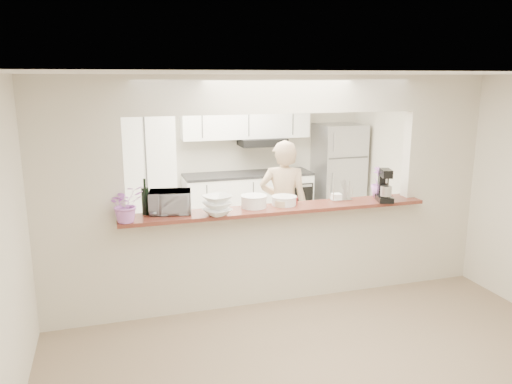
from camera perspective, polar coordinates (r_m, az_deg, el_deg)
name	(u,v)px	position (r m, az deg, el deg)	size (l,w,h in m)	color
floor	(275,298)	(5.85, 2.24, -12.01)	(6.00, 6.00, 0.00)	gray
tile_overlay	(240,253)	(7.22, -1.81, -6.99)	(5.00, 2.90, 0.01)	beige
partition	(277,171)	(5.39, 2.38, 2.41)	(5.00, 0.15, 2.50)	beige
bar_counter	(276,251)	(5.63, 2.31, -6.71)	(3.40, 0.38, 1.09)	beige
kitchen_cabinets	(210,173)	(8.03, -5.34, 2.19)	(3.15, 0.62, 2.25)	white
refrigerator	(338,174)	(8.70, 9.37, 2.08)	(0.75, 0.70, 1.70)	#B1B0B5
flower_left	(126,204)	(5.00, -14.63, -1.31)	(0.33, 0.28, 0.37)	#E378D1
wine_bottle_a	(145,203)	(5.24, -12.52, -1.22)	(0.06, 0.06, 0.32)	black
wine_bottle_b	(145,201)	(5.23, -12.54, -0.97)	(0.08, 0.08, 0.38)	black
toaster_oven	(170,202)	(5.24, -9.78, -1.14)	(0.43, 0.29, 0.24)	#A9A8AD
serving_bowls	(217,206)	(5.11, -4.45, -1.55)	(0.28, 0.28, 0.20)	white
plate_stack_a	(254,201)	(5.42, -0.25, -1.07)	(0.29, 0.29, 0.13)	white
plate_stack_b	(284,200)	(5.53, 3.23, -0.98)	(0.28, 0.28, 0.10)	white
red_bowl	(291,200)	(5.61, 4.01, -0.93)	(0.15, 0.15, 0.07)	maroon
tan_bowl	(281,203)	(5.46, 2.93, -1.29)	(0.15, 0.15, 0.07)	#C2B089
utensil_caddy	(341,192)	(5.81, 9.67, 0.03)	(0.26, 0.16, 0.23)	silver
stand_mixer	(385,187)	(5.85, 14.49, 0.58)	(0.22, 0.28, 0.37)	black
flower_right	(380,182)	(6.03, 13.96, 1.09)	(0.20, 0.20, 0.36)	#D572CD
person	(283,207)	(6.39, 3.16, -1.73)	(0.62, 0.41, 1.70)	tan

